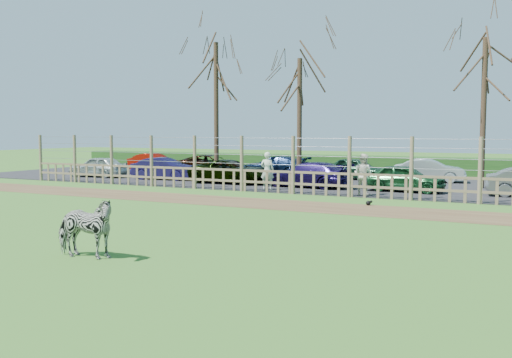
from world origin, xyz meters
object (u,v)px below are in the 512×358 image
at_px(tree_mid, 300,90).
at_px(car_10, 356,169).
at_px(tree_left, 216,77).
at_px(car_9, 274,166).
at_px(tree_right, 485,76).
at_px(car_1, 164,169).
at_px(car_0, 98,167).
at_px(car_3, 308,175).
at_px(car_8, 212,165).
at_px(car_11, 430,170).
at_px(visitor_b, 363,175).
at_px(crow, 369,203).
at_px(car_2, 231,171).
at_px(zebra, 84,228).
at_px(car_4, 405,178).
at_px(visitor_a, 267,171).
at_px(car_7, 155,163).

distance_m(tree_mid, car_10, 5.47).
xyz_separation_m(tree_left, car_9, (1.94, 3.39, -4.98)).
relative_size(tree_right, car_1, 2.02).
height_order(car_0, car_3, same).
height_order(tree_mid, car_8, tree_mid).
bearing_deg(car_11, visitor_b, 162.36).
bearing_deg(tree_right, crow, -110.24).
xyz_separation_m(tree_right, car_0, (-20.60, -3.06, -4.60)).
bearing_deg(car_0, car_2, 84.41).
relative_size(zebra, car_10, 0.44).
distance_m(car_4, car_11, 5.52).
height_order(car_1, car_3, same).
distance_m(crow, car_8, 16.15).
height_order(car_3, car_8, same).
distance_m(tree_right, visitor_b, 8.06).
xyz_separation_m(car_2, car_9, (0.16, 4.97, 0.00)).
height_order(tree_right, zebra, tree_right).
distance_m(visitor_a, car_4, 6.09).
distance_m(visitor_b, car_3, 3.96).
distance_m(car_1, car_11, 14.28).
bearing_deg(tree_right, zebra, -107.24).
height_order(visitor_b, car_1, visitor_b).
relative_size(visitor_a, car_3, 0.42).
distance_m(tree_left, car_0, 8.81).
bearing_deg(visitor_a, car_7, -45.46).
height_order(visitor_b, car_0, visitor_b).
relative_size(visitor_a, car_2, 0.40).
bearing_deg(car_8, car_0, 128.83).
bearing_deg(car_4, car_8, 72.67).
xyz_separation_m(car_8, car_9, (4.20, 0.20, 0.00)).
xyz_separation_m(tree_left, visitor_a, (4.90, -3.72, -4.71)).
bearing_deg(car_7, car_1, -139.55).
bearing_deg(car_0, crow, 68.08).
bearing_deg(car_9, car_2, -5.47).
height_order(car_0, car_9, same).
xyz_separation_m(zebra, car_8, (-9.72, 21.16, -0.01)).
bearing_deg(tree_right, car_4, -131.91).
height_order(visitor_a, car_0, visitor_a).
bearing_deg(car_11, car_1, 102.95).
height_order(car_4, car_9, same).
height_order(tree_right, car_0, tree_right).
bearing_deg(car_0, zebra, 36.17).
bearing_deg(tree_left, car_8, 125.28).
height_order(tree_right, visitor_a, tree_right).
height_order(car_1, car_8, same).
height_order(tree_mid, car_3, tree_mid).
relative_size(car_1, car_10, 1.03).
height_order(car_0, car_7, same).
bearing_deg(visitor_b, car_2, -1.37).
xyz_separation_m(tree_right, car_3, (-7.39, -3.23, -4.60)).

